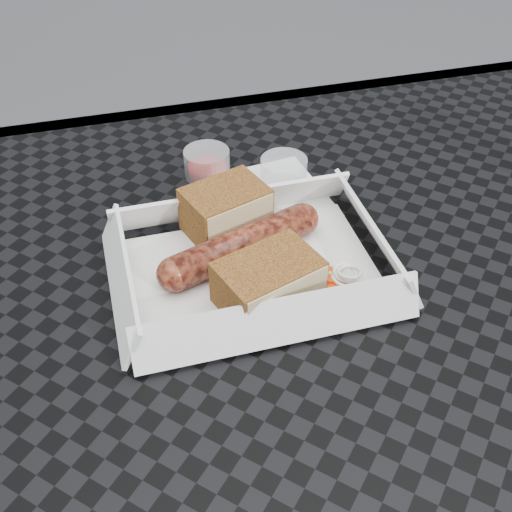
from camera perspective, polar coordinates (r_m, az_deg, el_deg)
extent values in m
cube|color=black|center=(0.58, 11.47, -4.30)|extent=(0.80, 0.80, 0.01)
cube|color=black|center=(0.88, 0.84, 13.04)|extent=(0.80, 0.03, 0.03)
cylinder|color=black|center=(1.06, -17.53, -8.78)|extent=(0.03, 0.03, 0.73)
cylinder|color=black|center=(1.19, 17.57, -1.87)|extent=(0.03, 0.03, 0.73)
cube|color=white|center=(0.59, -0.26, -1.43)|extent=(0.22, 0.15, 0.00)
cylinder|color=brown|center=(0.59, -1.32, 0.95)|extent=(0.14, 0.07, 0.03)
sphere|color=brown|center=(0.62, 4.11, 3.28)|extent=(0.03, 0.03, 0.03)
sphere|color=brown|center=(0.56, -7.28, -1.62)|extent=(0.03, 0.03, 0.03)
cube|color=brown|center=(0.62, -2.71, 4.10)|extent=(0.09, 0.07, 0.05)
cube|color=brown|center=(0.54, 1.10, -2.32)|extent=(0.10, 0.08, 0.04)
cylinder|color=#E23C09|center=(0.57, 6.90, -2.49)|extent=(0.02, 0.02, 0.00)
torus|color=white|center=(0.57, 7.87, -2.70)|extent=(0.02, 0.02, 0.00)
cube|color=#B2D17F|center=(0.58, 7.85, -2.14)|extent=(0.02, 0.02, 0.00)
cube|color=white|center=(0.68, 0.98, 5.23)|extent=(0.13, 0.13, 0.00)
cylinder|color=maroon|center=(0.71, -4.38, 8.23)|extent=(0.05, 0.05, 0.03)
cylinder|color=silver|center=(0.69, 2.48, 7.51)|extent=(0.05, 0.05, 0.03)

